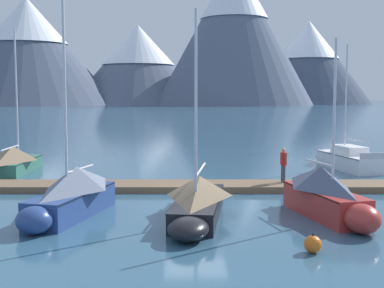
{
  "coord_description": "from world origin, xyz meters",
  "views": [
    {
      "loc": [
        -0.6,
        -20.46,
        4.55
      ],
      "look_at": [
        0.0,
        6.0,
        2.0
      ],
      "focal_mm": 48.22,
      "sensor_mm": 36.0,
      "label": 1
    }
  ],
  "objects_px": {
    "sailboat_mid_dock_port": "(198,199)",
    "mooring_buoy_channel_marker": "(313,244)",
    "sailboat_mid_dock_starboard": "(327,195)",
    "sailboat_far_berth": "(346,159)",
    "sailboat_nearest_berth": "(16,159)",
    "sailboat_second_berth": "(71,194)",
    "person_on_dock": "(283,163)"
  },
  "relations": [
    {
      "from": "sailboat_mid_dock_port",
      "to": "mooring_buoy_channel_marker",
      "type": "bearing_deg",
      "value": -53.91
    },
    {
      "from": "sailboat_mid_dock_starboard",
      "to": "sailboat_far_berth",
      "type": "relative_size",
      "value": 0.86
    },
    {
      "from": "sailboat_nearest_berth",
      "to": "sailboat_mid_dock_starboard",
      "type": "xyz_separation_m",
      "value": [
        15.16,
        -11.92,
        0.14
      ]
    },
    {
      "from": "sailboat_mid_dock_starboard",
      "to": "sailboat_far_berth",
      "type": "bearing_deg",
      "value": 69.35
    },
    {
      "from": "sailboat_far_berth",
      "to": "sailboat_second_berth",
      "type": "bearing_deg",
      "value": -138.98
    },
    {
      "from": "sailboat_second_berth",
      "to": "sailboat_mid_dock_port",
      "type": "relative_size",
      "value": 1.1
    },
    {
      "from": "sailboat_nearest_berth",
      "to": "sailboat_far_berth",
      "type": "distance_m",
      "value": 20.02
    },
    {
      "from": "sailboat_second_berth",
      "to": "mooring_buoy_channel_marker",
      "type": "xyz_separation_m",
      "value": [
        7.88,
        -4.57,
        -0.63
      ]
    },
    {
      "from": "mooring_buoy_channel_marker",
      "to": "sailboat_mid_dock_starboard",
      "type": "bearing_deg",
      "value": 69.0
    },
    {
      "from": "mooring_buoy_channel_marker",
      "to": "sailboat_far_berth",
      "type": "bearing_deg",
      "value": 69.26
    },
    {
      "from": "sailboat_nearest_berth",
      "to": "mooring_buoy_channel_marker",
      "type": "bearing_deg",
      "value": -49.93
    },
    {
      "from": "person_on_dock",
      "to": "sailboat_mid_dock_port",
      "type": "bearing_deg",
      "value": -126.45
    },
    {
      "from": "sailboat_nearest_berth",
      "to": "sailboat_mid_dock_port",
      "type": "height_order",
      "value": "sailboat_nearest_berth"
    },
    {
      "from": "sailboat_second_berth",
      "to": "sailboat_mid_dock_port",
      "type": "height_order",
      "value": "sailboat_second_berth"
    },
    {
      "from": "sailboat_mid_dock_starboard",
      "to": "sailboat_second_berth",
      "type": "bearing_deg",
      "value": 177.74
    },
    {
      "from": "sailboat_second_berth",
      "to": "sailboat_far_berth",
      "type": "height_order",
      "value": "sailboat_second_berth"
    },
    {
      "from": "sailboat_nearest_berth",
      "to": "sailboat_second_berth",
      "type": "height_order",
      "value": "sailboat_nearest_berth"
    },
    {
      "from": "sailboat_second_berth",
      "to": "sailboat_mid_dock_port",
      "type": "distance_m",
      "value": 4.74
    },
    {
      "from": "sailboat_second_berth",
      "to": "sailboat_mid_dock_starboard",
      "type": "xyz_separation_m",
      "value": [
        9.49,
        -0.37,
        -0.01
      ]
    },
    {
      "from": "sailboat_second_berth",
      "to": "person_on_dock",
      "type": "bearing_deg",
      "value": 31.81
    },
    {
      "from": "sailboat_nearest_berth",
      "to": "mooring_buoy_channel_marker",
      "type": "distance_m",
      "value": 21.06
    },
    {
      "from": "sailboat_mid_dock_port",
      "to": "mooring_buoy_channel_marker",
      "type": "xyz_separation_m",
      "value": [
        3.15,
        -4.33,
        -0.44
      ]
    },
    {
      "from": "sailboat_mid_dock_starboard",
      "to": "sailboat_far_berth",
      "type": "xyz_separation_m",
      "value": [
        4.84,
        12.85,
        -0.29
      ]
    },
    {
      "from": "sailboat_mid_dock_port",
      "to": "person_on_dock",
      "type": "distance_m",
      "value": 7.31
    },
    {
      "from": "sailboat_nearest_berth",
      "to": "sailboat_mid_dock_port",
      "type": "xyz_separation_m",
      "value": [
        10.4,
        -11.78,
        -0.03
      ]
    },
    {
      "from": "sailboat_far_berth",
      "to": "sailboat_mid_dock_starboard",
      "type": "bearing_deg",
      "value": -110.65
    },
    {
      "from": "sailboat_mid_dock_port",
      "to": "sailboat_mid_dock_starboard",
      "type": "height_order",
      "value": "sailboat_mid_dock_port"
    },
    {
      "from": "sailboat_nearest_berth",
      "to": "mooring_buoy_channel_marker",
      "type": "xyz_separation_m",
      "value": [
        13.55,
        -16.11,
        -0.48
      ]
    },
    {
      "from": "sailboat_second_berth",
      "to": "sailboat_mid_dock_starboard",
      "type": "relative_size",
      "value": 1.26
    },
    {
      "from": "sailboat_nearest_berth",
      "to": "sailboat_second_berth",
      "type": "distance_m",
      "value": 12.86
    },
    {
      "from": "sailboat_mid_dock_port",
      "to": "person_on_dock",
      "type": "xyz_separation_m",
      "value": [
        4.33,
        5.86,
        0.56
      ]
    },
    {
      "from": "sailboat_second_berth",
      "to": "sailboat_far_berth",
      "type": "distance_m",
      "value": 19.0
    }
  ]
}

